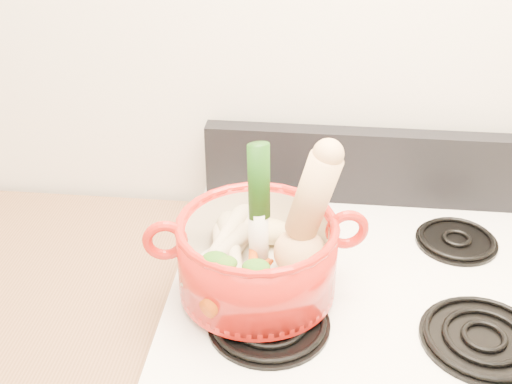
# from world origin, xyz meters

# --- Properties ---
(wall_back) EXTENTS (3.50, 0.02, 2.60)m
(wall_back) POSITION_xyz_m (0.00, 1.75, 1.30)
(wall_back) COLOR white
(wall_back) RESTS_ON floor
(cooktop) EXTENTS (0.78, 0.67, 0.03)m
(cooktop) POSITION_xyz_m (0.00, 1.40, 0.93)
(cooktop) COLOR white
(cooktop) RESTS_ON stove_body
(control_backsplash) EXTENTS (0.76, 0.05, 0.18)m
(control_backsplash) POSITION_xyz_m (0.00, 1.70, 1.04)
(control_backsplash) COLOR black
(control_backsplash) RESTS_ON cooktop
(burner_front_left) EXTENTS (0.22, 0.22, 0.02)m
(burner_front_left) POSITION_xyz_m (-0.19, 1.24, 0.96)
(burner_front_left) COLOR black
(burner_front_left) RESTS_ON cooktop
(burner_front_right) EXTENTS (0.22, 0.22, 0.02)m
(burner_front_right) POSITION_xyz_m (0.19, 1.24, 0.96)
(burner_front_right) COLOR black
(burner_front_right) RESTS_ON cooktop
(burner_back_left) EXTENTS (0.17, 0.17, 0.02)m
(burner_back_left) POSITION_xyz_m (-0.19, 1.54, 0.96)
(burner_back_left) COLOR black
(burner_back_left) RESTS_ON cooktop
(burner_back_right) EXTENTS (0.17, 0.17, 0.02)m
(burner_back_right) POSITION_xyz_m (0.19, 1.54, 0.96)
(burner_back_right) COLOR black
(burner_back_right) RESTS_ON cooktop
(dutch_oven) EXTENTS (0.35, 0.35, 0.15)m
(dutch_oven) POSITION_xyz_m (-0.22, 1.32, 1.04)
(dutch_oven) COLOR #B4170F
(dutch_oven) RESTS_ON burner_front_left
(pot_handle_left) EXTENTS (0.08, 0.04, 0.08)m
(pot_handle_left) POSITION_xyz_m (-0.38, 1.29, 1.09)
(pot_handle_left) COLOR #B4170F
(pot_handle_left) RESTS_ON dutch_oven
(pot_handle_right) EXTENTS (0.08, 0.04, 0.08)m
(pot_handle_right) POSITION_xyz_m (-0.06, 1.36, 1.09)
(pot_handle_right) COLOR #B4170F
(pot_handle_right) RESTS_ON dutch_oven
(squash) EXTENTS (0.20, 0.16, 0.28)m
(squash) POSITION_xyz_m (-0.14, 1.34, 1.13)
(squash) COLOR tan
(squash) RESTS_ON dutch_oven
(leek) EXTENTS (0.06, 0.07, 0.27)m
(leek) POSITION_xyz_m (-0.22, 1.35, 1.13)
(leek) COLOR silver
(leek) RESTS_ON dutch_oven
(ginger) EXTENTS (0.10, 0.08, 0.05)m
(ginger) POSITION_xyz_m (-0.21, 1.43, 1.02)
(ginger) COLOR #D9C185
(ginger) RESTS_ON dutch_oven
(parsnip_0) EXTENTS (0.08, 0.24, 0.07)m
(parsnip_0) POSITION_xyz_m (-0.29, 1.35, 1.02)
(parsnip_0) COLOR beige
(parsnip_0) RESTS_ON dutch_oven
(parsnip_1) EXTENTS (0.10, 0.22, 0.06)m
(parsnip_1) POSITION_xyz_m (-0.27, 1.34, 1.03)
(parsnip_1) COLOR beige
(parsnip_1) RESTS_ON dutch_oven
(parsnip_2) EXTENTS (0.11, 0.22, 0.06)m
(parsnip_2) POSITION_xyz_m (-0.27, 1.34, 1.04)
(parsnip_2) COLOR beige
(parsnip_2) RESTS_ON dutch_oven
(parsnip_3) EXTENTS (0.14, 0.17, 0.06)m
(parsnip_3) POSITION_xyz_m (-0.30, 1.32, 1.04)
(parsnip_3) COLOR beige
(parsnip_3) RESTS_ON dutch_oven
(parsnip_4) EXTENTS (0.11, 0.22, 0.06)m
(parsnip_4) POSITION_xyz_m (-0.29, 1.37, 1.05)
(parsnip_4) COLOR beige
(parsnip_4) RESTS_ON dutch_oven
(carrot_0) EXTENTS (0.10, 0.16, 0.05)m
(carrot_0) POSITION_xyz_m (-0.23, 1.26, 1.02)
(carrot_0) COLOR #CA4B0A
(carrot_0) RESTS_ON dutch_oven
(carrot_1) EXTENTS (0.13, 0.16, 0.05)m
(carrot_1) POSITION_xyz_m (-0.24, 1.26, 1.03)
(carrot_1) COLOR #B85209
(carrot_1) RESTS_ON dutch_oven
(carrot_2) EXTENTS (0.06, 0.20, 0.05)m
(carrot_2) POSITION_xyz_m (-0.22, 1.29, 1.03)
(carrot_2) COLOR #DE520B
(carrot_2) RESTS_ON dutch_oven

